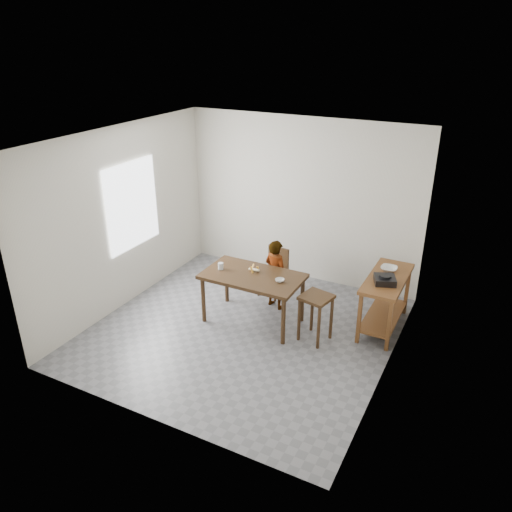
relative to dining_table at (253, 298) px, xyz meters
The scene contains 17 objects.
floor 0.50m from the dining_table, 90.00° to the right, with size 4.00×4.00×0.04m, color slate.
ceiling 2.36m from the dining_table, 90.00° to the right, with size 4.00×4.00×0.04m, color white.
wall_back 1.98m from the dining_table, 90.00° to the left, with size 4.00×0.04×2.70m, color beige.
wall_front 2.52m from the dining_table, 90.00° to the right, with size 4.00×0.04×2.70m, color beige.
wall_left 2.26m from the dining_table, behind, with size 0.04×4.00×2.70m, color beige.
wall_right 2.26m from the dining_table, ahead, with size 0.04×4.00×2.70m, color beige.
window_pane 2.27m from the dining_table, behind, with size 0.02×1.10×1.30m, color white.
dining_table is the anchor object (origin of this frame).
prep_counter 1.86m from the dining_table, 22.15° to the left, with size 0.50×1.20×0.80m, color brown, non-canonical shape.
child 0.57m from the dining_table, 78.49° to the left, with size 0.40×0.26×1.09m, color silver.
dining_chair 0.86m from the dining_table, 96.31° to the left, with size 0.37×0.37×0.77m, color #382312, non-canonical shape.
stool 0.97m from the dining_table, ahead, with size 0.38×0.38×0.67m, color #382312, non-canonical shape.
glass_tumbler 0.65m from the dining_table, behind, with size 0.08×0.08×0.10m, color silver.
small_bowl 0.58m from the dining_table, ahead, with size 0.13×0.13×0.04m, color silver.
banana 0.42m from the dining_table, 108.63° to the left, with size 0.18×0.13×0.06m, color #E2C949, non-canonical shape.
serving_bowl 1.97m from the dining_table, 28.39° to the left, with size 0.23×0.23×0.06m, color silver.
gas_burner 1.86m from the dining_table, 16.27° to the left, with size 0.27×0.27×0.09m, color black.
Camera 1 is at (2.91, -5.24, 3.88)m, focal length 35.00 mm.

